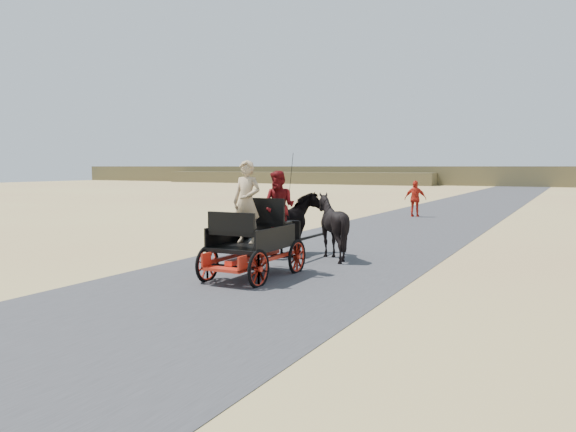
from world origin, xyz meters
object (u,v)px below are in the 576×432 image
at_px(carriage, 254,260).
at_px(horse_right, 332,226).
at_px(horse_left, 294,224).
at_px(pedestrian, 415,199).

xyz_separation_m(carriage, horse_right, (0.55, 3.00, 0.49)).
bearing_deg(horse_left, horse_right, -180.00).
xyz_separation_m(carriage, pedestrian, (-0.69, 15.97, 0.50)).
height_order(horse_left, pedestrian, pedestrian).
bearing_deg(carriage, pedestrian, 92.48).
bearing_deg(horse_right, horse_left, 0.00).
height_order(carriage, pedestrian, pedestrian).
relative_size(horse_left, pedestrian, 1.16).
xyz_separation_m(horse_left, horse_right, (1.10, 0.00, 0.00)).
distance_m(carriage, horse_right, 3.09).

